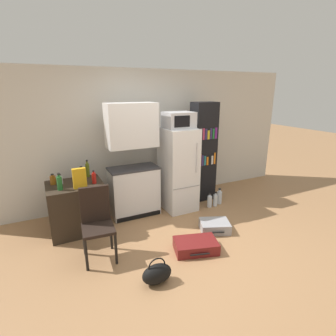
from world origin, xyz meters
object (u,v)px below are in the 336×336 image
at_px(bottle_wine_dark, 82,175).
at_px(bottle_amber_beer, 53,180).
at_px(bottle_ketchup_red, 94,178).
at_px(water_bottle_middle, 210,201).
at_px(bottle_olive_oil, 88,170).
at_px(bottle_green_tall, 60,183).
at_px(bookshelf, 203,152).
at_px(handbag, 157,274).
at_px(bottle_clear_short, 60,180).
at_px(side_table, 77,207).
at_px(water_bottle_front, 215,200).
at_px(refrigerator, 178,169).
at_px(water_bottle_back, 219,197).
at_px(suitcase_large_flat, 215,226).
at_px(cereal_box, 80,178).
at_px(chair, 97,218).
at_px(suitcase_small_flat, 196,246).
at_px(microwave, 179,120).
at_px(kitchen_hutch, 133,165).

bearing_deg(bottle_wine_dark, bottle_amber_beer, 175.50).
relative_size(bottle_ketchup_red, water_bottle_middle, 0.75).
distance_m(bottle_olive_oil, bottle_green_tall, 0.64).
height_order(bookshelf, handbag, bookshelf).
height_order(bottle_wine_dark, bottle_clear_short, bottle_wine_dark).
height_order(side_table, bottle_amber_beer, bottle_amber_beer).
bearing_deg(bottle_amber_beer, bottle_clear_short, -18.72).
bearing_deg(side_table, water_bottle_front, -5.67).
height_order(refrigerator, bottle_ketchup_red, refrigerator).
bearing_deg(water_bottle_back, suitcase_large_flat, -130.56).
bearing_deg(bookshelf, suitcase_large_flat, -113.92).
height_order(bookshelf, bottle_green_tall, bookshelf).
relative_size(bottle_green_tall, cereal_box, 0.85).
distance_m(bottle_olive_oil, water_bottle_front, 2.44).
xyz_separation_m(chair, handbag, (0.48, -0.84, -0.44)).
bearing_deg(water_bottle_back, bottle_green_tall, 179.65).
bearing_deg(refrigerator, chair, -152.67).
height_order(refrigerator, chair, refrigerator).
bearing_deg(suitcase_small_flat, suitcase_large_flat, 46.74).
xyz_separation_m(bookshelf, cereal_box, (-2.41, -0.41, -0.05)).
bearing_deg(bottle_clear_short, suitcase_small_flat, -42.41).
bearing_deg(bottle_wine_dark, microwave, -2.43).
xyz_separation_m(bookshelf, chair, (-2.32, -1.03, -0.41)).
bearing_deg(bottle_ketchup_red, water_bottle_front, -3.46).
relative_size(cereal_box, suitcase_small_flat, 0.45).
distance_m(refrigerator, water_bottle_middle, 0.89).
bearing_deg(chair, cereal_box, 103.10).
bearing_deg(water_bottle_back, bottle_ketchup_red, 178.18).
relative_size(bottle_olive_oil, water_bottle_back, 0.91).
bearing_deg(cereal_box, water_bottle_middle, -0.56).
xyz_separation_m(refrigerator, bottle_green_tall, (-2.04, -0.19, 0.12)).
bearing_deg(handbag, bottle_clear_short, 114.81).
bearing_deg(bookshelf, side_table, -175.66).
bearing_deg(kitchen_hutch, handbag, -101.37).
bearing_deg(chair, handbag, -55.21).
xyz_separation_m(kitchen_hutch, water_bottle_back, (1.65, -0.32, -0.79)).
height_order(bottle_olive_oil, bottle_clear_short, bottle_olive_oil).
distance_m(bookshelf, water_bottle_back, 0.94).
bearing_deg(bottle_wine_dark, bottle_clear_short, -179.76).
bearing_deg(bookshelf, kitchen_hutch, -177.60).
height_order(suitcase_large_flat, water_bottle_back, water_bottle_back).
height_order(bottle_amber_beer, chair, chair).
bearing_deg(bookshelf, cereal_box, -170.47).
xyz_separation_m(cereal_box, chair, (0.09, -0.63, -0.37)).
bearing_deg(microwave, bottle_amber_beer, 177.16).
distance_m(chair, water_bottle_middle, 2.35).
bearing_deg(handbag, side_table, 110.60).
distance_m(side_table, bottle_olive_oil, 0.63).
distance_m(suitcase_small_flat, water_bottle_front, 1.57).
bearing_deg(kitchen_hutch, bottle_clear_short, -178.25).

